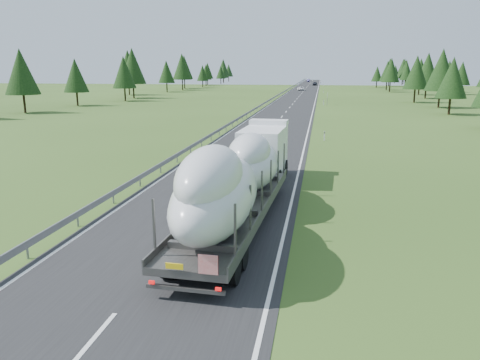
% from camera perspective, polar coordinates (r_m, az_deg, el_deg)
% --- Properties ---
extents(ground, '(400.00, 400.00, 0.00)m').
position_cam_1_polar(ground, '(21.99, -6.85, -6.40)').
color(ground, '#304E1A').
rests_on(ground, ground).
extents(road_surface, '(10.00, 400.00, 0.02)m').
position_cam_1_polar(road_surface, '(120.17, 6.99, 9.82)').
color(road_surface, black).
rests_on(road_surface, ground).
extents(guardrail, '(0.10, 400.00, 0.76)m').
position_cam_1_polar(guardrail, '(120.46, 4.44, 10.17)').
color(guardrail, slate).
rests_on(guardrail, ground).
extents(marker_posts, '(0.13, 350.08, 1.00)m').
position_cam_1_polar(marker_posts, '(174.93, 10.13, 11.00)').
color(marker_posts, silver).
rests_on(marker_posts, ground).
extents(highway_sign, '(0.08, 0.90, 2.60)m').
position_cam_1_polar(highway_sign, '(99.95, 10.60, 10.01)').
color(highway_sign, slate).
rests_on(highway_sign, ground).
extents(tree_line_right, '(28.17, 286.68, 12.50)m').
position_cam_1_polar(tree_line_right, '(131.58, 24.53, 11.97)').
color(tree_line_right, black).
rests_on(tree_line_right, ground).
extents(tree_line_left, '(15.28, 286.10, 12.50)m').
position_cam_1_polar(tree_line_left, '(134.37, -12.65, 13.02)').
color(tree_line_left, black).
rests_on(tree_line_left, ground).
extents(boat_truck, '(3.59, 21.05, 4.68)m').
position_cam_1_polar(boat_truck, '(23.15, 0.21, 1.03)').
color(boat_truck, white).
rests_on(boat_truck, ground).
extents(distant_van, '(2.45, 5.19, 1.43)m').
position_cam_1_polar(distant_van, '(165.39, 7.41, 11.03)').
color(distant_van, silver).
rests_on(distant_van, ground).
extents(distant_car_dark, '(2.07, 4.70, 1.57)m').
position_cam_1_polar(distant_car_dark, '(214.73, 9.11, 11.52)').
color(distant_car_dark, black).
rests_on(distant_car_dark, ground).
extents(distant_car_blue, '(1.80, 4.83, 1.58)m').
position_cam_1_polar(distant_car_blue, '(271.65, 8.34, 11.92)').
color(distant_car_blue, '#191845').
rests_on(distant_car_blue, ground).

